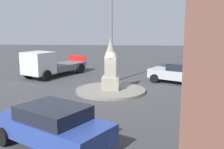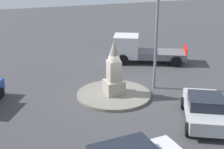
# 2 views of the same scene
# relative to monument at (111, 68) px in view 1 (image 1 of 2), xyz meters

# --- Properties ---
(ground_plane) EXTENTS (80.00, 80.00, 0.00)m
(ground_plane) POSITION_rel_monument_xyz_m (0.00, 0.00, -1.53)
(ground_plane) COLOR #424244
(traffic_island) EXTENTS (4.37, 4.37, 0.16)m
(traffic_island) POSITION_rel_monument_xyz_m (0.00, 0.00, -1.45)
(traffic_island) COLOR gray
(traffic_island) RESTS_ON ground
(monument) EXTENTS (1.06, 1.06, 3.17)m
(monument) POSITION_rel_monument_xyz_m (0.00, 0.00, 0.00)
(monument) COLOR #9E9687
(monument) RESTS_ON traffic_island
(streetlamp) EXTENTS (3.87, 0.28, 8.15)m
(streetlamp) POSITION_rel_monument_xyz_m (-2.78, -0.17, 3.39)
(streetlamp) COLOR slate
(streetlamp) RESTS_ON ground
(car_blue_waiting) EXTENTS (3.72, 4.54, 1.46)m
(car_blue_waiting) POSITION_rel_monument_xyz_m (7.78, -1.34, -0.75)
(car_blue_waiting) COLOR #2D479E
(car_blue_waiting) RESTS_ON ground
(car_silver_near_island) EXTENTS (3.50, 4.31, 1.47)m
(car_silver_near_island) POSITION_rel_monument_xyz_m (-2.85, 4.63, -0.78)
(car_silver_near_island) COLOR #B7BABF
(car_silver_near_island) RESTS_ON ground
(truck_white_approaching) EXTENTS (5.83, 4.35, 2.11)m
(truck_white_approaching) POSITION_rel_monument_xyz_m (-4.36, -5.31, -0.53)
(truck_white_approaching) COLOR silver
(truck_white_approaching) RESTS_ON ground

